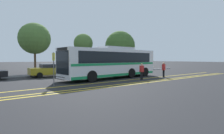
{
  "coord_description": "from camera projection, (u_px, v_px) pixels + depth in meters",
  "views": [
    {
      "loc": [
        -10.55,
        -14.47,
        1.99
      ],
      "look_at": [
        0.14,
        -0.19,
        1.15
      ],
      "focal_mm": 28.0,
      "sensor_mm": 36.0,
      "label": 1
    }
  ],
  "objects": [
    {
      "name": "parked_car_1",
      "position": [
        51.0,
        70.0,
        19.43
      ],
      "size": [
        4.55,
        2.13,
        1.41
      ],
      "rotation": [
        0.0,
        0.0,
        -1.6
      ],
      "color": "olive",
      "rests_on": "ground_plane"
    },
    {
      "name": "lane_strip_1",
      "position": [
        139.0,
        82.0,
        14.83
      ],
      "size": [
        30.93,
        0.2,
        0.01
      ],
      "primitive_type": "cube",
      "rotation": [
        0.0,
        0.0,
        1.57
      ],
      "color": "gold",
      "rests_on": "ground_plane"
    },
    {
      "name": "ground_plane",
      "position": [
        110.0,
        78.0,
        17.98
      ],
      "size": [
        220.0,
        220.0,
        0.0
      ],
      "primitive_type": "plane",
      "color": "#262628"
    },
    {
      "name": "parked_car_2",
      "position": [
        96.0,
        69.0,
        23.17
      ],
      "size": [
        4.93,
        2.11,
        1.32
      ],
      "rotation": [
        0.0,
        0.0,
        -1.62
      ],
      "color": "black",
      "rests_on": "ground_plane"
    },
    {
      "name": "tree_0",
      "position": [
        120.0,
        46.0,
        29.47
      ],
      "size": [
        5.04,
        5.04,
        6.66
      ],
      "color": "#513823",
      "rests_on": "ground_plane"
    },
    {
      "name": "tree_1",
      "position": [
        83.0,
        43.0,
        27.35
      ],
      "size": [
        2.97,
        2.97,
        5.91
      ],
      "color": "#513823",
      "rests_on": "ground_plane"
    },
    {
      "name": "bus_stop_sign",
      "position": [
        54.0,
        65.0,
        12.61
      ],
      "size": [
        0.07,
        0.4,
        2.47
      ],
      "rotation": [
        0.0,
        0.0,
        1.67
      ],
      "color": "#59595E",
      "rests_on": "ground_plane"
    },
    {
      "name": "tree_2",
      "position": [
        35.0,
        39.0,
        24.13
      ],
      "size": [
        4.29,
        4.29,
        6.94
      ],
      "color": "#513823",
      "rests_on": "ground_plane"
    },
    {
      "name": "lane_strip_2",
      "position": [
        145.0,
        83.0,
        14.33
      ],
      "size": [
        30.93,
        0.2,
        0.01
      ],
      "primitive_type": "cube",
      "rotation": [
        0.0,
        0.0,
        1.57
      ],
      "color": "gold",
      "rests_on": "ground_plane"
    },
    {
      "name": "transit_bus",
      "position": [
        112.0,
        62.0,
        17.84
      ],
      "size": [
        11.41,
        3.5,
        3.2
      ],
      "rotation": [
        0.0,
        0.0,
        1.67
      ],
      "color": "white",
      "rests_on": "ground_plane"
    },
    {
      "name": "curb_strip",
      "position": [
        82.0,
        73.0,
        23.31
      ],
      "size": [
        38.93,
        0.36,
        0.15
      ],
      "primitive_type": "cube",
      "color": "#99999E",
      "rests_on": "ground_plane"
    },
    {
      "name": "pedestrian_1",
      "position": [
        142.0,
        71.0,
        16.49
      ],
      "size": [
        0.44,
        0.26,
        1.55
      ],
      "rotation": [
        0.0,
        0.0,
        0.09
      ],
      "color": "black",
      "rests_on": "ground_plane"
    },
    {
      "name": "lane_strip_0",
      "position": [
        126.0,
        80.0,
        16.15
      ],
      "size": [
        30.93,
        0.2,
        0.01
      ],
      "primitive_type": "cube",
      "rotation": [
        0.0,
        0.0,
        1.57
      ],
      "color": "gold",
      "rests_on": "ground_plane"
    },
    {
      "name": "pedestrian_0",
      "position": [
        164.0,
        69.0,
        18.59
      ],
      "size": [
        0.46,
        0.31,
        1.62
      ],
      "rotation": [
        0.0,
        0.0,
        0.24
      ],
      "color": "black",
      "rests_on": "ground_plane"
    },
    {
      "name": "parked_car_3",
      "position": [
        127.0,
        67.0,
        26.49
      ],
      "size": [
        4.8,
        1.9,
        1.49
      ],
      "rotation": [
        0.0,
        0.0,
        -1.6
      ],
      "color": "silver",
      "rests_on": "ground_plane"
    }
  ]
}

